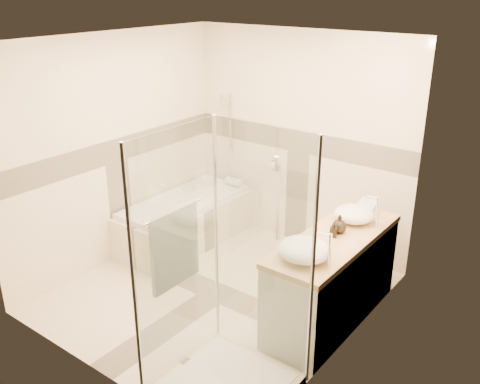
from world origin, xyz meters
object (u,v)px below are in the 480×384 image
Objects in this scene: bathtub at (185,219)px; vanity at (332,279)px; vessel_sink_near at (354,214)px; amenity_bottle_b at (339,224)px; vessel_sink_far at (304,249)px; amenity_bottle_a at (334,230)px; shower_enclosure at (220,327)px.

bathtub is 1.05× the size of vanity.
bathtub is 2.22m from vessel_sink_near.
amenity_bottle_b is (0.00, -0.30, 0.01)m from vessel_sink_near.
vessel_sink_far reaches higher than bathtub.
vanity is 0.73m from vessel_sink_far.
bathtub is 2.23m from amenity_bottle_b.
amenity_bottle_a is (2.13, -0.36, 0.61)m from bathtub.
vessel_sink_far is at bearing -22.07° from bathtub.
amenity_bottle_b is (-0.02, 0.10, 0.51)m from vanity.
vessel_sink_far is 0.61m from amenity_bottle_b.
amenity_bottle_a is (0.00, -0.41, -0.01)m from vessel_sink_near.
amenity_bottle_b is at bearing 90.00° from amenity_bottle_a.
amenity_bottle_a is at bearing 90.00° from vessel_sink_far.
vessel_sink_near reaches higher than amenity_bottle_a.
vessel_sink_near is at bearing 1.36° from bathtub.
vessel_sink_near is 2.72× the size of amenity_bottle_a.
shower_enclosure reaches higher than vanity.
vessel_sink_far is (2.13, -0.86, 0.63)m from bathtub.
vanity is 0.49m from amenity_bottle_a.
bathtub is 12.24× the size of amenity_bottle_a.
amenity_bottle_b reaches higher than vessel_sink_near.
shower_enclosure is at bearing -102.17° from amenity_bottle_a.
shower_enclosure is at bearing -109.81° from vessel_sink_far.
shower_enclosure is 0.91m from vessel_sink_far.
bathtub is at bearing 170.75° from vanity.
bathtub is 2.47m from shower_enclosure.
shower_enclosure is at bearing -102.97° from vanity.
vessel_sink_far reaches higher than vessel_sink_near.
amenity_bottle_a is (0.00, 0.51, -0.02)m from vessel_sink_far.
amenity_bottle_a is at bearing 77.83° from shower_enclosure.
vessel_sink_near is at bearing 90.00° from amenity_bottle_b.
vessel_sink_far is at bearing -90.00° from amenity_bottle_b.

